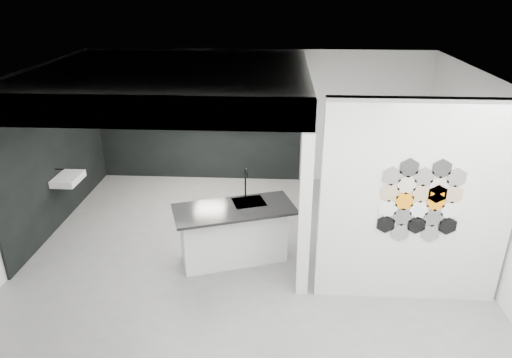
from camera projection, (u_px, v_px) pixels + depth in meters
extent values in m
cube|color=slate|center=(249.00, 251.00, 7.44)|extent=(7.00, 6.00, 0.01)
cube|color=silver|center=(415.00, 205.00, 5.85)|extent=(2.45, 0.15, 2.80)
cube|color=black|center=(198.00, 127.00, 9.76)|extent=(4.40, 0.04, 2.35)
cube|color=black|center=(57.00, 157.00, 8.07)|extent=(0.04, 4.00, 2.35)
cube|color=silver|center=(173.00, 81.00, 7.40)|extent=(4.40, 4.00, 0.40)
cube|color=silver|center=(305.00, 218.00, 6.01)|extent=(0.16, 0.16, 2.35)
cube|color=silver|center=(138.00, 112.00, 5.65)|extent=(4.40, 0.16, 0.40)
cube|color=silver|center=(68.00, 179.00, 8.00)|extent=(0.40, 0.60, 0.12)
cube|color=black|center=(202.00, 123.00, 9.61)|extent=(3.00, 0.15, 0.04)
cube|color=silver|center=(233.00, 234.00, 7.04)|extent=(1.68, 1.06, 0.91)
cube|color=black|center=(234.00, 209.00, 6.78)|extent=(1.95, 1.32, 0.04)
cube|color=black|center=(249.00, 202.00, 6.96)|extent=(0.58, 0.53, 0.02)
cylinder|color=black|center=(245.00, 184.00, 7.06)|extent=(0.03, 0.03, 0.42)
torus|color=black|center=(246.00, 173.00, 6.92)|extent=(0.07, 0.15, 0.15)
cylinder|color=black|center=(164.00, 117.00, 9.61)|extent=(0.24, 0.24, 0.16)
ellipsoid|color=black|center=(251.00, 119.00, 9.51)|extent=(0.21, 0.21, 0.14)
cylinder|color=gray|center=(266.00, 120.00, 9.51)|extent=(0.16, 0.16, 0.10)
cylinder|color=gray|center=(266.00, 120.00, 9.50)|extent=(0.12, 0.12, 0.13)
cylinder|color=black|center=(180.00, 118.00, 9.59)|extent=(0.08, 0.08, 0.16)
cylinder|color=black|center=(155.00, 118.00, 9.63)|extent=(0.12, 0.12, 0.11)
cylinder|color=black|center=(386.00, 224.00, 5.88)|extent=(0.26, 0.02, 0.26)
cylinder|color=white|center=(388.00, 209.00, 5.79)|extent=(0.26, 0.02, 0.26)
cylinder|color=tan|center=(390.00, 193.00, 5.70)|extent=(0.26, 0.02, 0.26)
cylinder|color=#66635E|center=(392.00, 176.00, 5.61)|extent=(0.26, 0.02, 0.26)
cylinder|color=silver|center=(400.00, 232.00, 5.92)|extent=(0.26, 0.02, 0.26)
cylinder|color=black|center=(402.00, 217.00, 5.83)|extent=(0.26, 0.02, 0.26)
cylinder|color=orange|center=(404.00, 201.00, 5.74)|extent=(0.26, 0.02, 0.26)
cylinder|color=beige|center=(407.00, 185.00, 5.65)|extent=(0.26, 0.02, 0.26)
cylinder|color=#2D2D2D|center=(409.00, 168.00, 5.56)|extent=(0.26, 0.02, 0.26)
cylinder|color=black|center=(416.00, 225.00, 5.86)|extent=(0.26, 0.02, 0.26)
cylinder|color=white|center=(419.00, 209.00, 5.77)|extent=(0.26, 0.02, 0.26)
cylinder|color=tan|center=(421.00, 193.00, 5.68)|extent=(0.26, 0.02, 0.26)
cylinder|color=#66635E|center=(424.00, 177.00, 5.59)|extent=(0.26, 0.02, 0.26)
cylinder|color=silver|center=(431.00, 233.00, 5.90)|extent=(0.26, 0.02, 0.26)
cylinder|color=black|center=(433.00, 218.00, 5.81)|extent=(0.26, 0.02, 0.26)
cylinder|color=orange|center=(436.00, 202.00, 5.72)|extent=(0.26, 0.02, 0.26)
cylinder|color=beige|center=(439.00, 186.00, 5.63)|extent=(0.26, 0.02, 0.26)
cylinder|color=#2D2D2D|center=(442.00, 169.00, 5.54)|extent=(0.26, 0.02, 0.26)
cylinder|color=black|center=(447.00, 226.00, 5.84)|extent=(0.26, 0.02, 0.26)
cylinder|color=white|center=(450.00, 210.00, 5.75)|extent=(0.26, 0.02, 0.26)
cylinder|color=tan|center=(453.00, 194.00, 5.66)|extent=(0.26, 0.02, 0.26)
cylinder|color=#66635E|center=(457.00, 178.00, 5.57)|extent=(0.26, 0.02, 0.26)
cylinder|color=orange|center=(437.00, 194.00, 5.67)|extent=(0.26, 0.02, 0.26)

